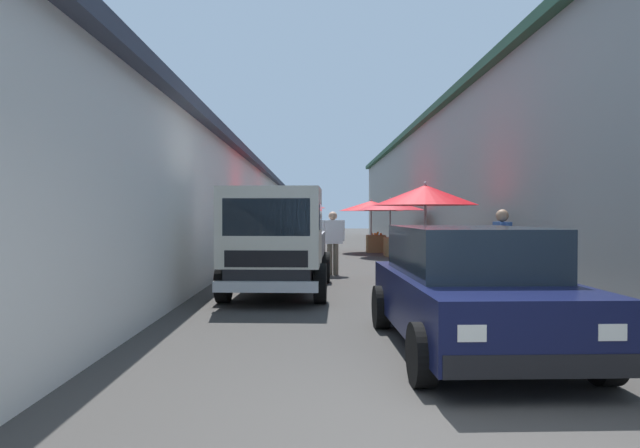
% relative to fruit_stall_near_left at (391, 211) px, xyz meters
% --- Properties ---
extents(ground, '(90.00, 90.00, 0.00)m').
position_rel_fruit_stall_near_left_xyz_m(ground, '(-3.84, 1.92, -1.71)').
color(ground, '#3D3A38').
extents(building_left_whitewash, '(49.80, 7.50, 3.75)m').
position_rel_fruit_stall_near_left_xyz_m(building_left_whitewash, '(-1.59, 8.78, 0.17)').
color(building_left_whitewash, silver).
rests_on(building_left_whitewash, ground).
extents(building_right_concrete, '(49.80, 7.50, 5.42)m').
position_rel_fruit_stall_near_left_xyz_m(building_right_concrete, '(-1.59, -4.94, 1.01)').
color(building_right_concrete, gray).
rests_on(building_right_concrete, ground).
extents(fruit_stall_near_left, '(2.63, 2.63, 2.24)m').
position_rel_fruit_stall_near_left_xyz_m(fruit_stall_near_left, '(0.00, 0.00, 0.00)').
color(fruit_stall_near_left, '#9E9EA3').
rests_on(fruit_stall_near_left, ground).
extents(fruit_stall_far_right, '(2.46, 2.46, 2.20)m').
position_rel_fruit_stall_near_left_xyz_m(fruit_stall_far_right, '(-4.14, 3.76, -0.08)').
color(fruit_stall_far_right, '#9E9EA3').
rests_on(fruit_stall_far_right, ground).
extents(fruit_stall_far_left, '(2.42, 2.42, 2.36)m').
position_rel_fruit_stall_near_left_xyz_m(fruit_stall_far_left, '(-8.23, 0.36, 0.09)').
color(fruit_stall_far_left, '#9E9EA3').
rests_on(fruit_stall_far_left, ground).
extents(fruit_stall_mid_lane, '(2.13, 2.13, 2.36)m').
position_rel_fruit_stall_near_left_xyz_m(fruit_stall_mid_lane, '(2.51, 3.68, 0.05)').
color(fruit_stall_mid_lane, '#9E9EA3').
rests_on(fruit_stall_mid_lane, ground).
extents(fruit_stall_near_right, '(2.70, 2.70, 2.24)m').
position_rel_fruit_stall_near_left_xyz_m(fruit_stall_near_right, '(2.21, 0.50, 0.06)').
color(fruit_stall_near_right, '#9E9EA3').
rests_on(fruit_stall_near_right, ground).
extents(hatchback_car, '(3.95, 1.99, 1.45)m').
position_rel_fruit_stall_near_left_xyz_m(hatchback_car, '(-14.56, 1.08, -0.97)').
color(hatchback_car, '#0F1438').
rests_on(hatchback_car, ground).
extents(delivery_truck, '(5.00, 2.15, 2.08)m').
position_rel_fruit_stall_near_left_xyz_m(delivery_truck, '(-10.36, 3.64, -0.67)').
color(delivery_truck, black).
rests_on(delivery_truck, ground).
extents(vendor_by_crates, '(0.33, 0.64, 1.67)m').
position_rel_fruit_stall_near_left_xyz_m(vendor_by_crates, '(-6.44, 2.42, -0.74)').
color(vendor_by_crates, '#665B4C').
rests_on(vendor_by_crates, ground).
extents(vendor_in_shade, '(0.67, 0.23, 1.69)m').
position_rel_fruit_stall_near_left_xyz_m(vendor_in_shade, '(-10.87, -0.55, -0.73)').
color(vendor_in_shade, '#665B4C').
rests_on(vendor_in_shade, ground).
extents(plastic_stool, '(0.30, 0.30, 0.43)m').
position_rel_fruit_stall_near_left_xyz_m(plastic_stool, '(-2.53, 3.57, -1.38)').
color(plastic_stool, '#194CB2').
rests_on(plastic_stool, ground).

